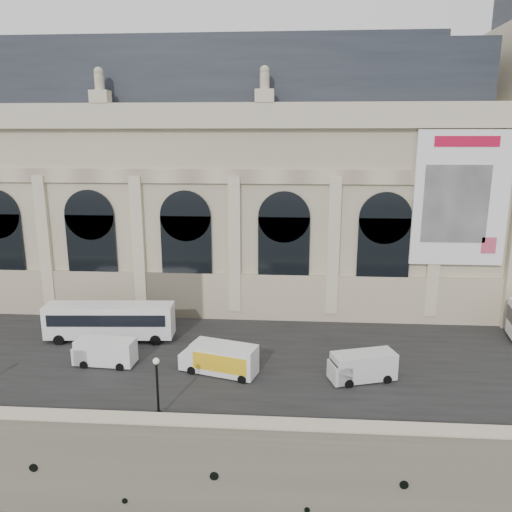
{
  "coord_description": "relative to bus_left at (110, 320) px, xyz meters",
  "views": [
    {
      "loc": [
        6.61,
        -27.62,
        24.81
      ],
      "look_at": [
        3.18,
        22.0,
        12.9
      ],
      "focal_mm": 35.0,
      "sensor_mm": 36.0,
      "label": 1
    }
  ],
  "objects": [
    {
      "name": "quay",
      "position": [
        10.21,
        19.42,
        -4.98
      ],
      "size": [
        160.0,
        70.0,
        6.0
      ],
      "primitive_type": "cube",
      "color": "#786F5C",
      "rests_on": "ground"
    },
    {
      "name": "street",
      "position": [
        10.21,
        -1.58,
        -1.95
      ],
      "size": [
        160.0,
        24.0,
        0.06
      ],
      "primitive_type": "cube",
      "color": "#2D2D2D",
      "rests_on": "quay"
    },
    {
      "name": "parapet",
      "position": [
        10.21,
        -14.98,
        -1.36
      ],
      "size": [
        160.0,
        1.4,
        1.21
      ],
      "color": "#786F5C",
      "rests_on": "quay"
    },
    {
      "name": "museum",
      "position": [
        4.24,
        15.28,
        11.75
      ],
      "size": [
        69.0,
        18.7,
        29.1
      ],
      "color": "beige",
      "rests_on": "quay"
    },
    {
      "name": "bus_left",
      "position": [
        0.0,
        0.0,
        0.0
      ],
      "size": [
        12.12,
        3.43,
        3.53
      ],
      "color": "white",
      "rests_on": "quay"
    },
    {
      "name": "van_b",
      "position": [
        1.19,
        -5.21,
        -0.82
      ],
      "size": [
        5.2,
        2.36,
        2.27
      ],
      "color": "white",
      "rests_on": "quay"
    },
    {
      "name": "van_c",
      "position": [
        22.48,
        -6.6,
        -0.8
      ],
      "size": [
        5.53,
        3.36,
        2.31
      ],
      "color": "silver",
      "rests_on": "quay"
    },
    {
      "name": "box_truck",
      "position": [
        11.33,
        -6.15,
        -0.69
      ],
      "size": [
        6.66,
        3.69,
        2.56
      ],
      "color": "white",
      "rests_on": "quay"
    },
    {
      "name": "lamp_right",
      "position": [
        8.01,
        -12.92,
        0.22
      ],
      "size": [
        0.45,
        0.45,
        4.41
      ],
      "color": "black",
      "rests_on": "quay"
    }
  ]
}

